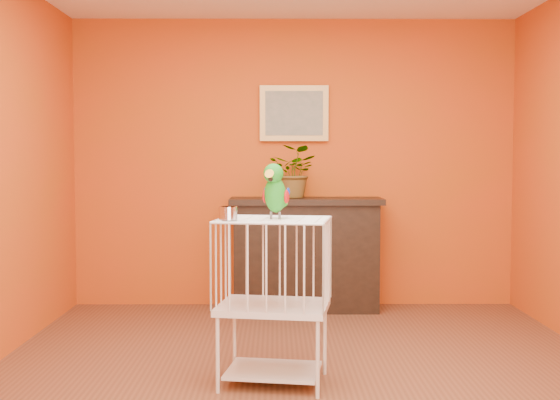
{
  "coord_description": "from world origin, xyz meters",
  "views": [
    {
      "loc": [
        -0.17,
        -4.15,
        1.34
      ],
      "look_at": [
        -0.14,
        -0.05,
        1.1
      ],
      "focal_mm": 45.0,
      "sensor_mm": 36.0,
      "label": 1
    }
  ],
  "objects": [
    {
      "name": "ground",
      "position": [
        0.0,
        0.0,
        0.0
      ],
      "size": [
        4.5,
        4.5,
        0.0
      ],
      "primitive_type": "plane",
      "color": "brown",
      "rests_on": "ground"
    },
    {
      "name": "room_shell",
      "position": [
        0.0,
        0.0,
        1.58
      ],
      "size": [
        4.5,
        4.5,
        4.5
      ],
      "color": "#CF4213",
      "rests_on": "ground"
    },
    {
      "name": "console_cabinet",
      "position": [
        0.1,
        2.02,
        0.5
      ],
      "size": [
        1.34,
        0.48,
        0.99
      ],
      "color": "black",
      "rests_on": "ground"
    },
    {
      "name": "potted_plant",
      "position": [
        0.01,
        2.06,
        1.17
      ],
      "size": [
        0.57,
        0.59,
        0.36
      ],
      "primitive_type": "imported",
      "rotation": [
        0.0,
        0.0,
        -0.42
      ],
      "color": "#26722D",
      "rests_on": "console_cabinet"
    },
    {
      "name": "framed_picture",
      "position": [
        0.0,
        2.22,
        1.75
      ],
      "size": [
        0.62,
        0.04,
        0.5
      ],
      "color": "#B48240",
      "rests_on": "room_shell"
    },
    {
      "name": "birdcage",
      "position": [
        -0.18,
        -0.03,
        0.51
      ],
      "size": [
        0.71,
        0.59,
        0.98
      ],
      "rotation": [
        0.0,
        0.0,
        -0.16
      ],
      "color": "white",
      "rests_on": "ground"
    },
    {
      "name": "feed_cup",
      "position": [
        -0.44,
        -0.15,
        1.03
      ],
      "size": [
        0.11,
        0.11,
        0.08
      ],
      "primitive_type": "cylinder",
      "color": "silver",
      "rests_on": "birdcage"
    },
    {
      "name": "parrot",
      "position": [
        -0.17,
        -0.05,
        1.15
      ],
      "size": [
        0.18,
        0.3,
        0.33
      ],
      "rotation": [
        0.0,
        0.0,
        -0.3
      ],
      "color": "#59544C",
      "rests_on": "birdcage"
    }
  ]
}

